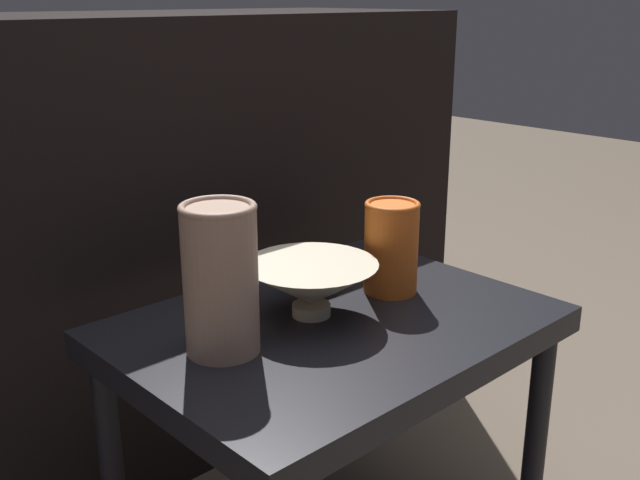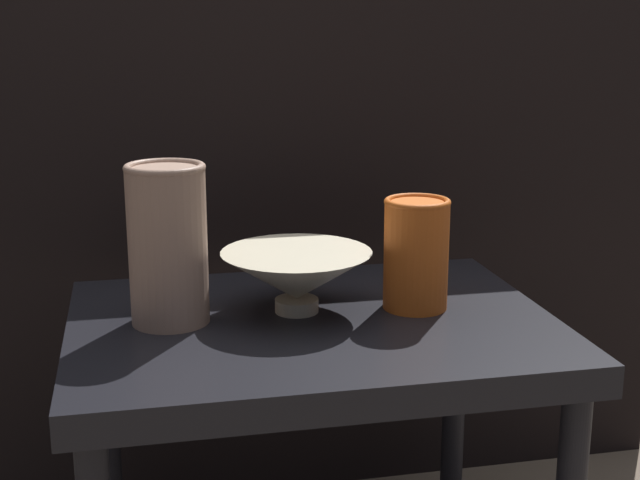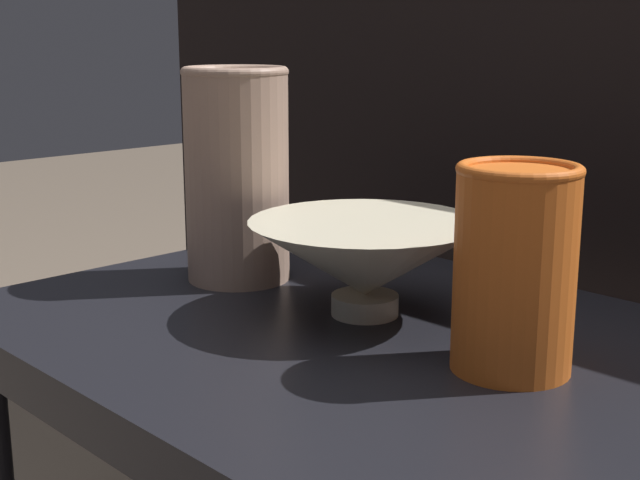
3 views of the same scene
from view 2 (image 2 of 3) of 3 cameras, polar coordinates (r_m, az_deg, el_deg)
table at (r=1.17m, az=-0.49°, el=-7.51°), size 0.62×0.46×0.44m
couch_backdrop at (r=1.71m, az=-4.46°, el=1.14°), size 1.43×0.50×0.86m
bowl at (r=1.16m, az=-1.51°, el=-2.32°), size 0.20×0.20×0.08m
vase_textured_left at (r=1.13m, az=-9.71°, el=-0.16°), size 0.10×0.10×0.20m
vase_colorful_right at (r=1.18m, az=6.17°, el=-0.79°), size 0.09×0.09×0.15m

